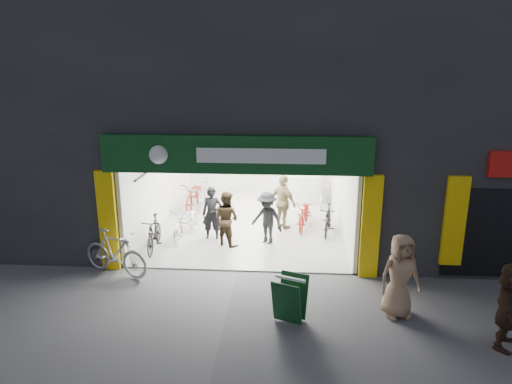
# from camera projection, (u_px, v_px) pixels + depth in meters

# --- Properties ---
(ground) EXTENTS (60.00, 60.00, 0.00)m
(ground) POSITION_uv_depth(u_px,v_px,m) (238.00, 272.00, 11.61)
(ground) COLOR #56565B
(ground) RESTS_ON ground
(building) EXTENTS (17.00, 10.27, 8.00)m
(building) POSITION_uv_depth(u_px,v_px,m) (280.00, 89.00, 15.20)
(building) COLOR #232326
(building) RESTS_ON ground
(bike_left_front) EXTENTS (0.95, 1.98, 1.00)m
(bike_left_front) POSITION_uv_depth(u_px,v_px,m) (187.00, 222.00, 13.81)
(bike_left_front) COLOR silver
(bike_left_front) RESTS_ON ground
(bike_left_midfront) EXTENTS (0.58, 1.69, 1.00)m
(bike_left_midfront) POSITION_uv_depth(u_px,v_px,m) (154.00, 234.00, 12.84)
(bike_left_midfront) COLOR black
(bike_left_midfront) RESTS_ON ground
(bike_left_midback) EXTENTS (0.82, 1.99, 1.02)m
(bike_left_midback) POSITION_uv_depth(u_px,v_px,m) (194.00, 195.00, 16.61)
(bike_left_midback) COLOR maroon
(bike_left_midback) RESTS_ON ground
(bike_left_back) EXTENTS (0.65, 1.97, 1.17)m
(bike_left_back) POSITION_uv_depth(u_px,v_px,m) (205.00, 192.00, 16.79)
(bike_left_back) COLOR #AFB0B4
(bike_left_back) RESTS_ON ground
(bike_right_front) EXTENTS (0.71, 1.59, 0.93)m
(bike_right_front) POSITION_uv_depth(u_px,v_px,m) (328.00, 220.00, 14.09)
(bike_right_front) COLOR black
(bike_right_front) RESTS_ON ground
(bike_right_mid) EXTENTS (0.94, 1.90, 0.95)m
(bike_right_mid) POSITION_uv_depth(u_px,v_px,m) (305.00, 213.00, 14.67)
(bike_right_mid) COLOR maroon
(bike_right_mid) RESTS_ON ground
(bike_right_back) EXTENTS (0.57, 1.57, 0.93)m
(bike_right_back) POSITION_uv_depth(u_px,v_px,m) (321.00, 194.00, 17.00)
(bike_right_back) COLOR silver
(bike_right_back) RESTS_ON ground
(parked_bike) EXTENTS (2.01, 1.24, 1.17)m
(parked_bike) POSITION_uv_depth(u_px,v_px,m) (115.00, 253.00, 11.31)
(parked_bike) COLOR #BAB9BE
(parked_bike) RESTS_ON ground
(customer_a) EXTENTS (0.61, 0.41, 1.63)m
(customer_a) POSITION_uv_depth(u_px,v_px,m) (212.00, 214.00, 13.55)
(customer_a) COLOR black
(customer_a) RESTS_ON ground
(customer_b) EXTENTS (1.00, 0.95, 1.63)m
(customer_b) POSITION_uv_depth(u_px,v_px,m) (226.00, 219.00, 13.12)
(customer_b) COLOR #322516
(customer_b) RESTS_ON ground
(customer_c) EXTENTS (1.18, 1.03, 1.58)m
(customer_c) POSITION_uv_depth(u_px,v_px,m) (267.00, 219.00, 13.20)
(customer_c) COLOR black
(customer_c) RESTS_ON ground
(customer_d) EXTENTS (1.04, 1.04, 1.77)m
(customer_d) POSITION_uv_depth(u_px,v_px,m) (283.00, 203.00, 14.41)
(customer_d) COLOR olive
(customer_d) RESTS_ON ground
(pedestrian_near) EXTENTS (0.99, 0.78, 1.79)m
(pedestrian_near) POSITION_uv_depth(u_px,v_px,m) (400.00, 276.00, 9.34)
(pedestrian_near) COLOR #9D785B
(pedestrian_near) RESTS_ON ground
(pedestrian_far) EXTENTS (1.19, 1.58, 1.66)m
(pedestrian_far) POSITION_uv_depth(u_px,v_px,m) (509.00, 306.00, 8.32)
(pedestrian_far) COLOR #342218
(pedestrian_far) RESTS_ON ground
(sandwich_board) EXTENTS (0.79, 0.80, 0.94)m
(sandwich_board) POSITION_uv_depth(u_px,v_px,m) (290.00, 298.00, 9.24)
(sandwich_board) COLOR #0D3617
(sandwich_board) RESTS_ON ground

